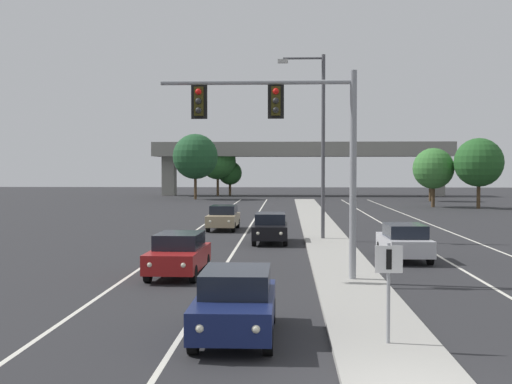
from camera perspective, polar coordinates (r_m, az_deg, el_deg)
name	(u,v)px	position (r m, az deg, el deg)	size (l,w,h in m)	color
median_island	(337,258)	(29.98, 6.77, -5.51)	(2.40, 110.00, 0.15)	#9E9B93
lane_stripe_oncoming_center	(240,242)	(36.94, -1.34, -4.18)	(0.14, 100.00, 0.01)	silver
lane_stripe_receding_center	(416,243)	(37.50, 13.18, -4.14)	(0.14, 100.00, 0.01)	silver
edge_stripe_left	(179,242)	(37.31, -6.42, -4.13)	(0.14, 100.00, 0.01)	silver
edge_stripe_right	(478,243)	(38.24, 18.06, -4.07)	(0.14, 100.00, 0.01)	silver
overhead_signal_mast	(292,131)	(23.73, 3.03, 5.14)	(6.79, 0.44, 7.20)	gray
median_sign_post	(389,278)	(15.32, 11.00, -7.06)	(0.60, 0.10, 2.20)	gray
street_lamp_median	(319,135)	(37.47, 5.28, 4.76)	(2.58, 0.28, 10.00)	#4C4C51
car_oncoming_navy	(236,302)	(16.34, -1.70, -9.18)	(1.82, 4.47, 1.58)	#141E4C
car_oncoming_red	(179,254)	(25.52, -6.46, -5.14)	(1.92, 4.51, 1.58)	maroon
car_oncoming_black	(270,228)	(36.46, 1.21, -2.98)	(1.82, 4.47, 1.58)	black
car_oncoming_tan	(223,217)	(44.05, -2.73, -2.12)	(1.88, 4.49, 1.58)	tan
car_receding_silver	(404,241)	(30.31, 12.25, -4.04)	(1.87, 4.49, 1.58)	#B7B7BC
overpass_bridge	(302,156)	(98.21, 3.86, 3.05)	(42.40, 6.40, 7.65)	gray
tree_far_left_c	(218,161)	(98.44, -3.21, 2.57)	(5.24, 5.24, 7.58)	#4C3823
tree_far_right_b	(479,162)	(70.60, 18.09, 2.36)	(4.80, 4.80, 6.95)	#4C3823
tree_far_right_a	(431,170)	(84.34, 14.35, 1.83)	(4.03, 4.03, 5.84)	#4C3823
tree_far_left_b	(195,157)	(87.19, -5.08, 2.96)	(5.76, 5.76, 8.33)	#4C3823
tree_far_left_a	(230,173)	(99.39, -2.18, 1.59)	(3.46, 3.46, 5.01)	#4C3823
tree_far_right_c	(433,169)	(71.89, 14.57, 1.91)	(4.17, 4.17, 6.04)	#4C3823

